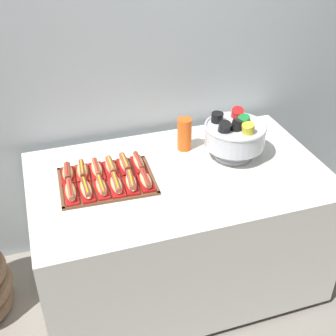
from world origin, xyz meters
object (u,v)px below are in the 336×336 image
hot_dog_10 (125,165)px  hot_dog_8 (97,169)px  serving_tray (107,181)px  hot_dog_5 (146,180)px  cup_stack (185,134)px  buffet_table (178,228)px  hot_dog_3 (116,185)px  hot_dog_1 (86,190)px  hot_dog_7 (82,171)px  hot_dog_4 (131,182)px  hot_dog_9 (111,167)px  hot_dog_2 (101,187)px  hot_dog_6 (68,173)px  hot_dog_11 (139,163)px  hot_dog_0 (71,192)px  punch_bowl (235,134)px

hot_dog_10 → hot_dog_8: bearing=177.4°
serving_tray → hot_dog_5: hot_dog_5 is taller
cup_stack → serving_tray: bearing=-158.6°
buffet_table → hot_dog_3: size_ratio=8.80×
hot_dog_1 → hot_dog_7: bearing=87.4°
hot_dog_3 → hot_dog_5: bearing=-2.6°
hot_dog_4 → hot_dog_9: 0.18m
hot_dog_1 → cup_stack: (0.61, 0.27, 0.06)m
hot_dog_7 → hot_dog_9: hot_dog_7 is taller
hot_dog_5 → hot_dog_10: (-0.07, 0.17, 0.01)m
hot_dog_2 → hot_dog_9: hot_dog_9 is taller
hot_dog_3 → hot_dog_6: bearing=141.1°
hot_dog_7 → hot_dog_10: (0.22, -0.01, 0.00)m
hot_dog_1 → hot_dog_9: bearing=45.1°
hot_dog_2 → cup_stack: bearing=27.2°
hot_dog_6 → hot_dog_7: (0.07, -0.00, 0.00)m
serving_tray → hot_dog_3: size_ratio=2.78×
hot_dog_5 → hot_dog_11: size_ratio=0.92×
hot_dog_1 → hot_dog_8: bearing=62.9°
hot_dog_5 → hot_dog_8: hot_dog_8 is taller
buffet_table → hot_dog_7: hot_dog_7 is taller
hot_dog_1 → hot_dog_8: (0.08, 0.16, 0.00)m
hot_dog_1 → hot_dog_9: size_ratio=1.14×
hot_dog_3 → serving_tray: bearing=111.8°
serving_tray → hot_dog_0: 0.21m
serving_tray → hot_dog_8: size_ratio=2.85×
hot_dog_0 → hot_dog_5: 0.38m
punch_bowl → hot_dog_2: bearing=-171.4°
hot_dog_1 → cup_stack: cup_stack is taller
hot_dog_0 → hot_dog_5: hot_dog_0 is taller
hot_dog_1 → hot_dog_8: 0.18m
buffet_table → serving_tray: serving_tray is taller
hot_dog_0 → hot_dog_11: size_ratio=0.99×
hot_dog_2 → hot_dog_4: 0.15m
buffet_table → hot_dog_6: size_ratio=9.72×
hot_dog_6 → hot_dog_11: same height
hot_dog_3 → hot_dog_5: 0.15m
buffet_table → hot_dog_4: size_ratio=8.72×
hot_dog_8 → hot_dog_9: (0.07, -0.00, 0.00)m
buffet_table → hot_dog_6: bearing=167.0°
hot_dog_11 → hot_dog_1: bearing=-153.8°
hot_dog_3 → hot_dog_11: bearing=45.1°
hot_dog_0 → hot_dog_2: bearing=-2.6°
hot_dog_10 → cup_stack: (0.38, 0.12, 0.06)m
hot_dog_0 → hot_dog_3: bearing=-2.6°
hot_dog_1 → hot_dog_9: hot_dog_9 is taller
hot_dog_3 → cup_stack: cup_stack is taller
hot_dog_2 → hot_dog_7: 0.18m
serving_tray → hot_dog_6: hot_dog_6 is taller
hot_dog_0 → hot_dog_1: same height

